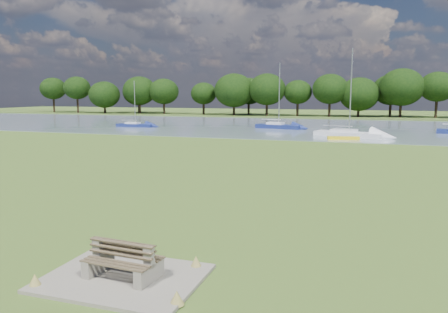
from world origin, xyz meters
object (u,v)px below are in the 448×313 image
(bench_pair, at_px, (123,261))
(sailboat_4, at_px, (348,132))
(sailboat_1, at_px, (278,125))
(sailboat_0, at_px, (135,124))
(kayak, at_px, (343,138))

(bench_pair, distance_m, sailboat_4, 42.42)
(sailboat_1, height_order, sailboat_4, sailboat_4)
(sailboat_0, bearing_deg, kayak, -16.69)
(kayak, bearing_deg, sailboat_1, 116.28)
(bench_pair, bearing_deg, sailboat_1, 100.74)
(bench_pair, bearing_deg, sailboat_4, 88.69)
(kayak, xyz_separation_m, sailboat_1, (-9.59, 12.22, 0.36))
(sailboat_4, bearing_deg, bench_pair, -76.82)
(bench_pair, height_order, sailboat_1, sailboat_1)
(kayak, distance_m, sailboat_0, 31.54)
(bench_pair, height_order, kayak, bench_pair)
(sailboat_0, distance_m, sailboat_4, 31.09)
(kayak, xyz_separation_m, sailboat_0, (-30.34, 8.60, 0.23))
(kayak, bearing_deg, bench_pair, -107.07)
(kayak, height_order, sailboat_4, sailboat_4)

